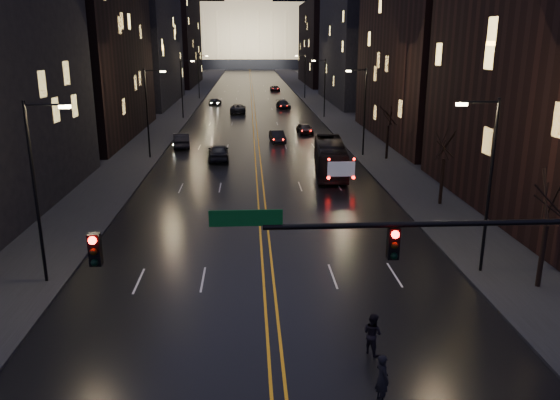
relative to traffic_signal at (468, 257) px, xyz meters
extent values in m
cube|color=black|center=(-5.91, 130.00, -5.09)|extent=(20.00, 320.00, 0.02)
cube|color=black|center=(-19.91, 130.00, -5.02)|extent=(8.00, 320.00, 0.16)
cube|color=black|center=(8.09, 130.00, -5.02)|extent=(8.00, 320.00, 0.16)
cube|color=orange|center=(-5.91, 130.00, -5.08)|extent=(0.62, 320.00, 0.01)
cube|color=black|center=(-26.91, 54.00, 8.90)|extent=(12.00, 30.00, 28.00)
cube|color=black|center=(-26.91, 92.00, 4.90)|extent=(12.00, 34.00, 20.00)
cube|color=black|center=(-26.91, 140.00, 6.90)|extent=(12.00, 40.00, 24.00)
cube|color=black|center=(15.09, 92.00, 7.90)|extent=(12.00, 34.00, 26.00)
cube|color=black|center=(15.09, 140.00, 5.90)|extent=(12.00, 40.00, 22.00)
cube|color=black|center=(-5.91, 250.00, -3.10)|extent=(90.00, 50.00, 4.00)
cube|color=#EFCE8A|center=(-5.91, 250.00, 10.90)|extent=(80.00, 36.00, 24.00)
cylinder|color=black|center=(-0.41, 0.00, 1.10)|extent=(12.00, 0.18, 0.18)
cube|color=black|center=(-11.41, 0.00, 0.50)|extent=(0.35, 0.30, 1.00)
cube|color=black|center=(-2.41, 0.00, 0.50)|extent=(0.35, 0.30, 1.00)
sphere|color=#FF0705|center=(-11.41, -0.18, 0.85)|extent=(0.24, 0.24, 0.24)
sphere|color=#FF0705|center=(-2.41, -0.18, 0.85)|extent=(0.24, 0.24, 0.24)
cube|color=#053F14|center=(-6.91, 0.00, 1.40)|extent=(2.20, 0.06, 0.50)
cylinder|color=black|center=(5.09, 10.00, -0.60)|extent=(0.16, 0.16, 9.00)
cylinder|color=black|center=(4.19, 10.00, 3.70)|extent=(1.80, 0.10, 0.10)
cube|color=#FBDC96|center=(3.29, 10.00, 3.60)|extent=(0.50, 0.25, 0.15)
cylinder|color=black|center=(-16.91, 10.00, -0.60)|extent=(0.16, 0.16, 9.00)
cylinder|color=black|center=(-16.01, 10.00, 3.70)|extent=(1.80, 0.10, 0.10)
cube|color=#FBDC96|center=(-15.11, 10.00, 3.60)|extent=(0.50, 0.25, 0.15)
cylinder|color=black|center=(5.09, 40.00, -0.60)|extent=(0.16, 0.16, 9.00)
cylinder|color=black|center=(4.19, 40.00, 3.70)|extent=(1.80, 0.10, 0.10)
cube|color=#FBDC96|center=(3.29, 40.00, 3.60)|extent=(0.50, 0.25, 0.15)
cylinder|color=black|center=(-16.91, 40.00, -0.60)|extent=(0.16, 0.16, 9.00)
cylinder|color=black|center=(-16.01, 40.00, 3.70)|extent=(1.80, 0.10, 0.10)
cube|color=#FBDC96|center=(-15.11, 40.00, 3.60)|extent=(0.50, 0.25, 0.15)
cylinder|color=black|center=(5.09, 70.00, -0.60)|extent=(0.16, 0.16, 9.00)
cylinder|color=black|center=(4.19, 70.00, 3.70)|extent=(1.80, 0.10, 0.10)
cube|color=#FBDC96|center=(3.29, 70.00, 3.60)|extent=(0.50, 0.25, 0.15)
cylinder|color=black|center=(-16.91, 70.00, -0.60)|extent=(0.16, 0.16, 9.00)
cylinder|color=black|center=(-16.01, 70.00, 3.70)|extent=(1.80, 0.10, 0.10)
cube|color=#FBDC96|center=(-15.11, 70.00, 3.60)|extent=(0.50, 0.25, 0.15)
cylinder|color=black|center=(5.09, 100.00, -0.60)|extent=(0.16, 0.16, 9.00)
cylinder|color=black|center=(4.19, 100.00, 3.70)|extent=(1.80, 0.10, 0.10)
cube|color=#FBDC96|center=(3.29, 100.00, 3.60)|extent=(0.50, 0.25, 0.15)
cylinder|color=black|center=(-16.91, 100.00, -0.60)|extent=(0.16, 0.16, 9.00)
cylinder|color=black|center=(-16.01, 100.00, 3.70)|extent=(1.80, 0.10, 0.10)
cube|color=#FBDC96|center=(-15.11, 100.00, 3.60)|extent=(0.50, 0.25, 0.15)
cylinder|color=black|center=(7.09, 8.00, -3.35)|extent=(0.24, 0.24, 3.50)
cylinder|color=black|center=(7.09, 22.00, -3.35)|extent=(0.24, 0.24, 3.50)
cylinder|color=black|center=(7.09, 38.00, -3.35)|extent=(0.24, 0.24, 3.50)
imported|color=black|center=(0.52, 32.48, -3.61)|extent=(3.45, 10.89, 2.98)
imported|color=black|center=(-9.86, 38.86, -4.24)|extent=(2.32, 5.15, 1.72)
imported|color=black|center=(-14.41, 46.14, -4.29)|extent=(2.32, 5.14, 1.63)
imported|color=black|center=(-8.53, 76.40, -4.34)|extent=(2.56, 5.52, 1.53)
imported|color=black|center=(-13.03, 88.40, -4.44)|extent=(2.35, 4.74, 1.32)
imported|color=black|center=(-3.41, 48.50, -4.39)|extent=(1.93, 4.43, 1.42)
imported|color=black|center=(0.47, 54.57, -4.40)|extent=(2.12, 4.31, 1.41)
imported|color=black|center=(-0.56, 82.22, -4.38)|extent=(2.69, 5.22, 1.45)
imported|color=black|center=(-0.28, 118.25, -4.45)|extent=(2.30, 4.76, 1.31)
imported|color=black|center=(-2.51, -0.07, -4.23)|extent=(0.60, 0.74, 1.75)
imported|color=black|center=(-2.19, 2.86, -4.27)|extent=(0.84, 0.92, 1.67)
camera|label=1|loc=(-6.78, -15.45, 6.45)|focal=35.00mm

